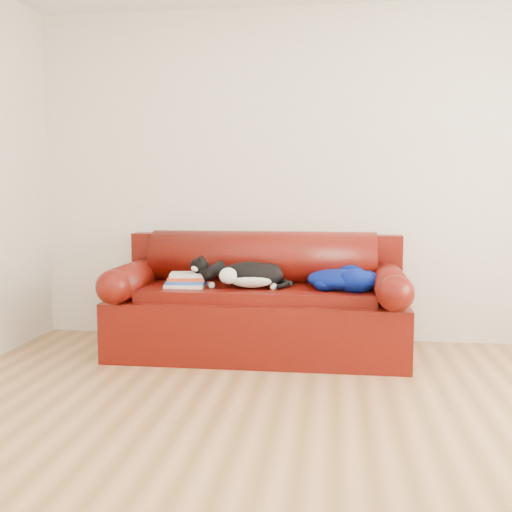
{
  "coord_description": "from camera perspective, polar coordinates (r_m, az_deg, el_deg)",
  "views": [
    {
      "loc": [
        0.14,
        -2.76,
        1.19
      ],
      "look_at": [
        -0.41,
        1.35,
        0.73
      ],
      "focal_mm": 42.0,
      "sensor_mm": 36.0,
      "label": 1
    }
  ],
  "objects": [
    {
      "name": "book_stack",
      "position": [
        4.32,
        -6.56,
        -2.28
      ],
      "size": [
        0.29,
        0.24,
        0.1
      ],
      "rotation": [
        0.0,
        0.0,
        0.09
      ],
      "color": "beige",
      "rests_on": "sofa_base"
    },
    {
      "name": "ground",
      "position": [
        3.01,
        4.47,
        -17.02
      ],
      "size": [
        4.5,
        4.5,
        0.0
      ],
      "primitive_type": "plane",
      "color": "brown",
      "rests_on": "ground"
    },
    {
      "name": "blanket",
      "position": [
        4.24,
        8.08,
        -2.16
      ],
      "size": [
        0.56,
        0.57,
        0.17
      ],
      "rotation": [
        0.0,
        0.0,
        -0.41
      ],
      "color": "#02084D",
      "rests_on": "sofa_base"
    },
    {
      "name": "cat",
      "position": [
        4.22,
        -0.5,
        -1.88
      ],
      "size": [
        0.65,
        0.41,
        0.23
      ],
      "rotation": [
        0.0,
        0.0,
        0.43
      ],
      "color": "black",
      "rests_on": "sofa_base"
    },
    {
      "name": "room_shell",
      "position": [
        2.82,
        7.4,
        16.0
      ],
      "size": [
        4.52,
        4.02,
        2.61
      ],
      "color": "beige",
      "rests_on": "ground"
    },
    {
      "name": "sofa_back",
      "position": [
        4.58,
        0.64,
        -1.86
      ],
      "size": [
        2.1,
        1.01,
        0.88
      ],
      "color": "#3C0207",
      "rests_on": "ground"
    },
    {
      "name": "sofa_base",
      "position": [
        4.39,
        0.25,
        -6.23
      ],
      "size": [
        2.1,
        0.9,
        0.5
      ],
      "color": "#3C0207",
      "rests_on": "ground"
    }
  ]
}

